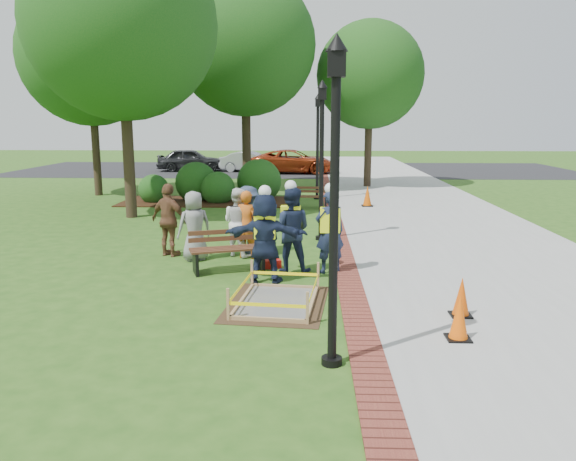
{
  "coord_description": "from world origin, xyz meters",
  "views": [
    {
      "loc": [
        0.93,
        -10.07,
        3.23
      ],
      "look_at": [
        0.5,
        1.2,
        1.0
      ],
      "focal_mm": 35.0,
      "sensor_mm": 36.0,
      "label": 1
    }
  ],
  "objects_px": {
    "hivis_worker_b": "(330,229)",
    "hivis_worker_c": "(291,227)",
    "wet_concrete_pad": "(277,291)",
    "bench_near": "(229,259)",
    "lamp_near": "(335,180)",
    "cone_front": "(459,319)",
    "hivis_worker_a": "(265,235)"
  },
  "relations": [
    {
      "from": "hivis_worker_b",
      "to": "hivis_worker_c",
      "type": "relative_size",
      "value": 0.98
    },
    {
      "from": "wet_concrete_pad",
      "to": "hivis_worker_b",
      "type": "height_order",
      "value": "hivis_worker_b"
    },
    {
      "from": "bench_near",
      "to": "lamp_near",
      "type": "relative_size",
      "value": 0.4
    },
    {
      "from": "lamp_near",
      "to": "hivis_worker_c",
      "type": "distance_m",
      "value": 4.95
    },
    {
      "from": "cone_front",
      "to": "hivis_worker_b",
      "type": "xyz_separation_m",
      "value": [
        -1.79,
        3.72,
        0.62
      ]
    },
    {
      "from": "lamp_near",
      "to": "hivis_worker_a",
      "type": "relative_size",
      "value": 2.16
    },
    {
      "from": "bench_near",
      "to": "lamp_near",
      "type": "xyz_separation_m",
      "value": [
        2.06,
        -4.64,
        2.2
      ]
    },
    {
      "from": "bench_near",
      "to": "lamp_near",
      "type": "bearing_deg",
      "value": -66.1
    },
    {
      "from": "cone_front",
      "to": "lamp_near",
      "type": "height_order",
      "value": "lamp_near"
    },
    {
      "from": "wet_concrete_pad",
      "to": "hivis_worker_a",
      "type": "bearing_deg",
      "value": 102.61
    },
    {
      "from": "wet_concrete_pad",
      "to": "bench_near",
      "type": "relative_size",
      "value": 1.43
    },
    {
      "from": "bench_near",
      "to": "cone_front",
      "type": "height_order",
      "value": "bench_near"
    },
    {
      "from": "hivis_worker_b",
      "to": "bench_near",
      "type": "bearing_deg",
      "value": 179.9
    },
    {
      "from": "lamp_near",
      "to": "hivis_worker_b",
      "type": "distance_m",
      "value": 4.88
    },
    {
      "from": "hivis_worker_b",
      "to": "hivis_worker_c",
      "type": "bearing_deg",
      "value": 178.22
    },
    {
      "from": "hivis_worker_a",
      "to": "hivis_worker_b",
      "type": "xyz_separation_m",
      "value": [
        1.32,
        0.75,
        -0.01
      ]
    },
    {
      "from": "wet_concrete_pad",
      "to": "hivis_worker_b",
      "type": "relative_size",
      "value": 1.27
    },
    {
      "from": "wet_concrete_pad",
      "to": "hivis_worker_a",
      "type": "relative_size",
      "value": 1.25
    },
    {
      "from": "bench_near",
      "to": "hivis_worker_a",
      "type": "relative_size",
      "value": 0.87
    },
    {
      "from": "bench_near",
      "to": "hivis_worker_a",
      "type": "height_order",
      "value": "hivis_worker_a"
    },
    {
      "from": "cone_front",
      "to": "lamp_near",
      "type": "relative_size",
      "value": 0.16
    },
    {
      "from": "lamp_near",
      "to": "bench_near",
      "type": "bearing_deg",
      "value": 113.9
    },
    {
      "from": "wet_concrete_pad",
      "to": "hivis_worker_c",
      "type": "xyz_separation_m",
      "value": [
        0.17,
        2.18,
        0.75
      ]
    },
    {
      "from": "hivis_worker_b",
      "to": "lamp_near",
      "type": "bearing_deg",
      "value": -91.52
    },
    {
      "from": "wet_concrete_pad",
      "to": "hivis_worker_c",
      "type": "height_order",
      "value": "hivis_worker_c"
    },
    {
      "from": "wet_concrete_pad",
      "to": "cone_front",
      "type": "relative_size",
      "value": 3.52
    },
    {
      "from": "bench_near",
      "to": "hivis_worker_a",
      "type": "distance_m",
      "value": 1.34
    },
    {
      "from": "wet_concrete_pad",
      "to": "bench_near",
      "type": "xyz_separation_m",
      "value": [
        -1.17,
        2.15,
        0.05
      ]
    },
    {
      "from": "hivis_worker_c",
      "to": "hivis_worker_b",
      "type": "bearing_deg",
      "value": -1.78
    },
    {
      "from": "bench_near",
      "to": "wet_concrete_pad",
      "type": "bearing_deg",
      "value": -61.45
    },
    {
      "from": "hivis_worker_a",
      "to": "bench_near",
      "type": "bearing_deg",
      "value": 138.62
    },
    {
      "from": "hivis_worker_a",
      "to": "wet_concrete_pad",
      "type": "bearing_deg",
      "value": -77.39
    }
  ]
}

